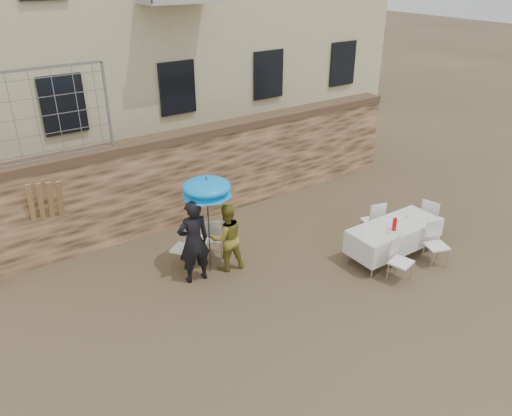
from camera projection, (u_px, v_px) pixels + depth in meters
ground at (308, 332)px, 8.69m from camera, size 80.00×80.00×0.00m
stone_wall at (176, 180)px, 11.88m from camera, size 13.00×0.50×2.20m
chain_link_fence at (26, 119)px, 9.47m from camera, size 3.20×0.06×1.80m
man_suit at (194, 241)px, 9.72m from camera, size 0.68×0.47×1.78m
woman_dress at (227, 237)px, 10.17m from camera, size 0.80×0.67×1.48m
umbrella at (207, 190)px, 9.56m from camera, size 0.99×0.99×1.97m
couple_chair_left at (182, 247)px, 10.31m from camera, size 0.67×0.67×0.96m
couple_chair_right at (212, 238)px, 10.67m from camera, size 0.62×0.62×0.96m
banquet_table at (395, 227)px, 10.59m from camera, size 2.10×0.85×0.78m
soda_bottle at (395, 225)px, 10.30m from camera, size 0.09×0.09×0.26m
table_chair_front_left at (401, 261)px, 9.85m from camera, size 0.58×0.58×0.96m
table_chair_front_right at (437, 245)px, 10.40m from camera, size 0.61×0.61×0.96m
table_chair_back at (372, 220)px, 11.39m from camera, size 0.58×0.58×0.96m
table_chair_side at (431, 218)px, 11.48m from camera, size 0.59×0.59×0.96m
wood_planks at (50, 220)px, 10.27m from camera, size 0.70×0.20×2.00m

